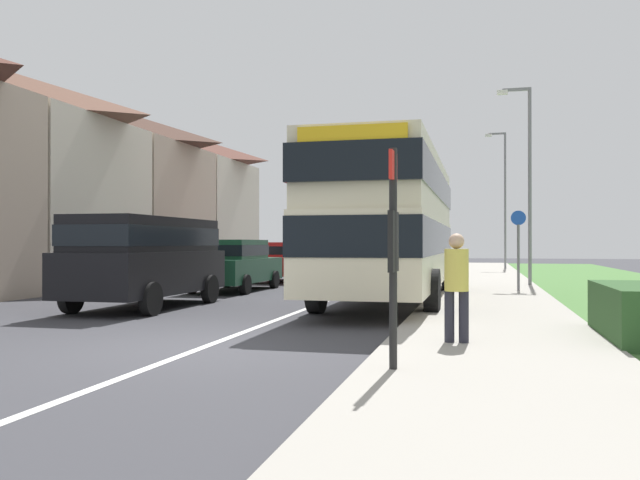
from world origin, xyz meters
The scene contains 13 objects.
ground_plane centered at (0.00, 0.00, 0.00)m, with size 120.00×120.00×0.00m, color #38383D.
lane_marking_centre centered at (0.00, 8.00, 0.00)m, with size 0.14×60.00×0.01m, color silver.
pavement_near_side centered at (4.20, 6.00, 0.06)m, with size 3.20×68.00×0.12m, color #9E998E.
double_decker_bus centered at (1.72, 7.84, 2.14)m, with size 2.80×10.85×3.70m.
parked_van_black centered at (-3.73, 5.04, 1.27)m, with size 2.11×4.93×2.13m.
parked_car_dark_green centered at (-3.75, 10.72, 0.91)m, with size 1.93×4.51×1.64m.
parked_car_red centered at (-3.58, 15.87, 0.87)m, with size 1.91×3.97×1.57m.
pedestrian_at_stop centered at (3.62, 0.57, 0.98)m, with size 0.34×0.34×1.67m.
bus_stop_sign centered at (3.00, -1.57, 1.54)m, with size 0.09×0.52×2.60m.
cycle_route_sign centered at (5.06, 11.55, 1.43)m, with size 0.44×0.08×2.52m.
street_lamp_mid centered at (5.48, 14.34, 3.98)m, with size 1.14×0.20×6.87m.
street_lamp_far centered at (5.19, 28.91, 4.44)m, with size 1.14×0.20×7.77m.
house_terrace_far_side centered at (-12.05, 13.63, 3.78)m, with size 7.69×24.43×7.56m.
Camera 1 is at (3.95, -8.83, 1.53)m, focal length 36.37 mm.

